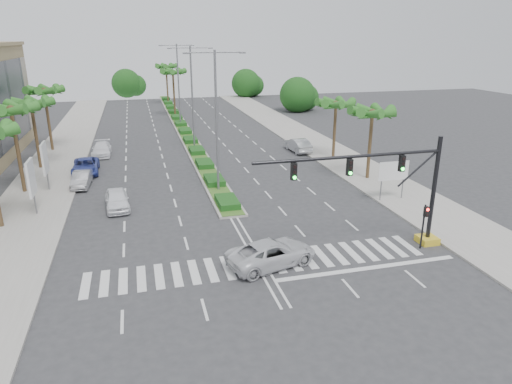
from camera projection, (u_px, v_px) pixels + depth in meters
ground at (260, 264)px, 27.55m from camera, size 160.00×160.00×0.00m
footpath_right at (346, 162)px, 49.49m from camera, size 6.00×120.00×0.15m
footpath_left at (45, 184)px, 42.14m from camera, size 6.00×120.00×0.15m
median at (181, 127)px, 68.68m from camera, size 2.20×75.00×0.20m
median_grass at (181, 126)px, 68.64m from camera, size 1.80×75.00×0.04m
signal_gantry at (402, 197)px, 28.67m from camera, size 12.60×1.20×7.20m
pedestrian_signal at (425, 219)px, 28.83m from camera, size 0.28×0.36×3.00m
direction_sign at (393, 172)px, 37.33m from camera, size 2.70×0.11×3.40m
billboard_near at (31, 178)px, 34.06m from camera, size 0.18×2.10×4.35m
billboard_far at (45, 159)px, 39.55m from camera, size 0.18×2.10×4.35m
palm_left_mid at (11, 112)px, 37.73m from camera, size 4.57×4.68×7.95m
palm_left_far at (31, 106)px, 45.24m from camera, size 4.57×4.68×7.35m
palm_left_end at (44, 93)px, 52.43m from camera, size 4.57×4.68×7.75m
palm_right_near at (372, 115)px, 41.85m from camera, size 4.57×4.68×7.05m
palm_right_far at (336, 106)px, 49.26m from camera, size 4.57×4.68×6.75m
palm_median_a at (173, 74)px, 75.53m from camera, size 4.57×4.68×8.05m
palm_median_b at (166, 68)px, 89.26m from camera, size 4.57×4.68×8.05m
streetlight_near at (216, 115)px, 38.15m from camera, size 5.10×0.25×12.00m
streetlight_mid at (192, 93)px, 52.78m from camera, size 5.10×0.25×12.00m
streetlight_far at (178, 81)px, 67.42m from camera, size 5.10×0.25×12.00m
car_parked_a at (117, 200)px, 36.14m from camera, size 2.12×4.54×1.50m
car_parked_b at (82, 179)px, 41.49m from camera, size 1.72×4.26×1.38m
car_parked_c at (86, 166)px, 45.41m from camera, size 2.56×5.37×1.48m
car_parked_d at (102, 149)px, 52.40m from camera, size 2.09×4.99×1.44m
car_crossing at (271, 253)px, 27.19m from camera, size 6.00×3.93×1.54m
car_right at (298, 145)px, 54.07m from camera, size 1.98×4.97×1.61m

